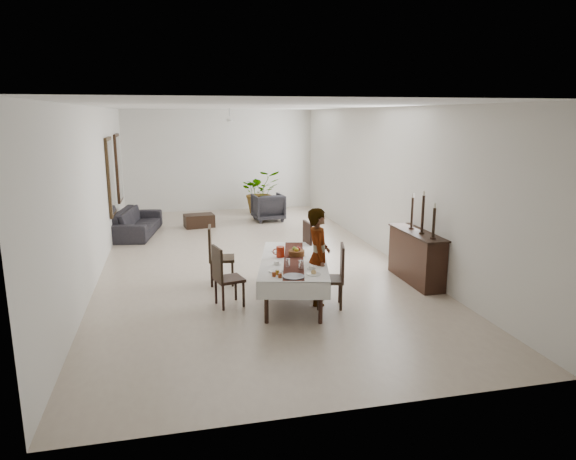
{
  "coord_description": "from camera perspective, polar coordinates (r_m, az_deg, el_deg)",
  "views": [
    {
      "loc": [
        -1.59,
        -10.58,
        3.04
      ],
      "look_at": [
        0.4,
        -1.98,
        1.05
      ],
      "focal_mm": 32.0,
      "sensor_mm": 36.0,
      "label": 1
    }
  ],
  "objects": [
    {
      "name": "chair_right_far_leg_br",
      "position": [
        9.8,
        -0.43,
        -3.98
      ],
      "size": [
        0.05,
        0.05,
        0.46
      ],
      "primitive_type": "cylinder",
      "rotation": [
        0.0,
        0.0,
        0.05
      ],
      "color": "black",
      "rests_on": "floor"
    },
    {
      "name": "chair_right_near_leg_fr",
      "position": [
        8.55,
        5.75,
        -6.66
      ],
      "size": [
        0.05,
        0.05,
        0.43
      ],
      "primitive_type": "cylinder",
      "rotation": [
        0.0,
        0.0,
        -0.26
      ],
      "color": "black",
      "rests_on": "floor"
    },
    {
      "name": "serving_tray",
      "position": [
        7.61,
        0.62,
        -5.19
      ],
      "size": [
        0.33,
        0.33,
        0.02
      ],
      "primitive_type": "cylinder",
      "color": "#3C3C41",
      "rests_on": "tablecloth_top"
    },
    {
      "name": "candlestick_far_candle",
      "position": [
        9.77,
        13.73,
        3.75
      ],
      "size": [
        0.04,
        0.04,
        0.08
      ],
      "primitive_type": "cylinder",
      "color": "beige",
      "rests_on": "candlestick_far_shaft"
    },
    {
      "name": "chair_right_near_leg_bl",
      "position": [
        8.2,
        3.41,
        -7.48
      ],
      "size": [
        0.05,
        0.05,
        0.43
      ],
      "primitive_type": "cylinder",
      "rotation": [
        0.0,
        0.0,
        -0.26
      ],
      "color": "black",
      "rests_on": "floor"
    },
    {
      "name": "plate_far_left",
      "position": [
        9.02,
        -1.2,
        -2.34
      ],
      "size": [
        0.22,
        0.22,
        0.01
      ],
      "primitive_type": "cylinder",
      "color": "white",
      "rests_on": "tablecloth_top"
    },
    {
      "name": "sideboard_body",
      "position": [
        9.79,
        14.05,
        -2.99
      ],
      "size": [
        0.41,
        1.53,
        0.92
      ],
      "primitive_type": "cube",
      "color": "black",
      "rests_on": "floor"
    },
    {
      "name": "mirror_frame_near",
      "position": [
        12.94,
        -19.11,
        5.62
      ],
      "size": [
        0.06,
        1.05,
        1.85
      ],
      "primitive_type": "cube",
      "color": "black",
      "rests_on": "wall_left"
    },
    {
      "name": "fruit_green",
      "position": [
        8.75,
        0.71,
        -2.09
      ],
      "size": [
        0.07,
        0.07,
        0.07
      ],
      "primitive_type": "sphere",
      "color": "olive",
      "rests_on": "fruit_basket"
    },
    {
      "name": "chair_right_far_leg_fr",
      "position": [
        9.9,
        1.68,
        -3.8
      ],
      "size": [
        0.05,
        0.05,
        0.46
      ],
      "primitive_type": "cylinder",
      "rotation": [
        0.0,
        0.0,
        0.05
      ],
      "color": "black",
      "rests_on": "floor"
    },
    {
      "name": "chair_right_far_seat",
      "position": [
        9.6,
        0.95,
        -2.74
      ],
      "size": [
        0.48,
        0.48,
        0.05
      ],
      "primitive_type": "cube",
      "rotation": [
        0.0,
        0.0,
        1.62
      ],
      "color": "black",
      "rests_on": "chair_right_far_leg_fl"
    },
    {
      "name": "fruit_red",
      "position": [
        8.74,
        1.13,
        -2.11
      ],
      "size": [
        0.08,
        0.08,
        0.08
      ],
      "primitive_type": "sphere",
      "color": "maroon",
      "rests_on": "fruit_basket"
    },
    {
      "name": "chair_left_far_leg_bl",
      "position": [
        9.69,
        -6.2,
        -4.26
      ],
      "size": [
        0.05,
        0.05,
        0.45
      ],
      "primitive_type": "cylinder",
      "rotation": [
        0.0,
        0.0,
        -0.11
      ],
      "color": "black",
      "rests_on": "floor"
    },
    {
      "name": "tablecloth_top",
      "position": [
        8.53,
        0.65,
        -3.31
      ],
      "size": [
        1.61,
        2.54,
        0.01
      ],
      "primitive_type": "cube",
      "rotation": [
        0.0,
        0.0,
        -0.24
      ],
      "color": "white",
      "rests_on": "dining_table_top"
    },
    {
      "name": "table_runner",
      "position": [
        8.53,
        0.65,
        -3.26
      ],
      "size": [
        0.86,
        2.29,
        0.0
      ],
      "primitive_type": "cube",
      "rotation": [
        0.0,
        0.0,
        -0.24
      ],
      "color": "#512017",
      "rests_on": "tablecloth_top"
    },
    {
      "name": "fan_blade_n",
      "position": [
        14.02,
        -6.66,
        12.05
      ],
      "size": [
        0.1,
        0.55,
        0.01
      ],
      "primitive_type": "cube",
      "color": "silver",
      "rests_on": "fan_hub"
    },
    {
      "name": "wall_right",
      "position": [
        11.62,
        10.39,
        5.38
      ],
      "size": [
        0.02,
        12.0,
        3.2
      ],
      "primitive_type": "cube",
      "color": "white",
      "rests_on": "floor"
    },
    {
      "name": "candlestick_mid_candle",
      "position": [
        9.4,
        14.87,
        3.97
      ],
      "size": [
        0.04,
        0.04,
        0.08
      ],
      "primitive_type": "cylinder",
      "color": "white",
      "rests_on": "candlestick_mid_shaft"
    },
    {
      "name": "candlestick_far_base",
      "position": [
        9.89,
        13.55,
        0.22
      ],
      "size": [
        0.1,
        0.1,
        0.03
      ],
      "primitive_type": "cylinder",
      "color": "black",
      "rests_on": "sideboard_top"
    },
    {
      "name": "chair_left_near_seat",
      "position": [
        8.38,
        -6.54,
        -5.45
      ],
      "size": [
        0.51,
        0.51,
        0.05
      ],
      "primitive_type": "cube",
      "rotation": [
        0.0,
        0.0,
        -1.33
      ],
      "color": "black",
      "rests_on": "chair_left_near_leg_fl"
    },
    {
      "name": "jam_jar_b",
      "position": [
        7.64,
        -1.57,
        -4.94
      ],
      "size": [
        0.06,
        0.06,
        0.07
      ],
      "primitive_type": "cylinder",
      "color": "maroon",
      "rests_on": "tablecloth_top"
    },
    {
      "name": "fan_blade_e",
      "position": [
        13.72,
        -5.0,
        12.08
      ],
      "size": [
        0.55,
        0.1,
        0.01
      ],
      "primitive_type": "cube",
      "color": "silver",
      "rests_on": "fan_hub"
    },
    {
      "name": "chair_right_near_leg_fl",
      "position": [
        8.22,
        5.91,
        -7.49
      ],
      "size": [
        0.05,
        0.05,
        0.43
      ],
      "primitive_type": "cylinder",
      "rotation": [
        0.0,
        0.0,
        -0.26
      ],
      "color": "black",
      "rests_on": "floor"
    },
    {
      "name": "chair_left_far_leg_br",
      "position": [
        9.34,
        -6.18,
        -4.93
      ],
      "size": [
        0.05,
        0.05,
        0.45
      ],
      "primitive_type": "cylinder",
      "rotation": [
        0.0,
        0.0,
        -0.11
      ],
      "color": "black",
      "rests_on": "floor"
    },
    {
      "name": "wine_glass_mid",
      "position": [
        8.03,
        -0.02,
        -3.72
      ],
      "size": [
        0.06,
        0.06,
        0.15
      ],
      "primitive_type": "cylinder",
      "color": "white",
      "rests_on": "tablecloth_top"
    },
    {
      "name": "potted_plant",
      "position": [
        16.11,
        -3.09,
        4.27
      ],
      "size": [
        1.3,
        1.15,
        1.36
      ],
      "primitive_type": "imported",
      "rotation": [
        0.0,
        0.0,
        0.07
      ],
      "color": "#2F5D25",
      "rests_on": "floor"
    },
    {
      "name": "candlestick_mid_shaft",
      "position": [
        9.46,
        14.75,
        1.74
      ],
      "size": [
        0.05,
        0.05,
        0.66
      ],
      "primitive_type": "cylinder",
      "color": "black",
      "rests_on": "candlestick_mid_base"
    },
    {
      "name": "wall_left",
      "position": [
        10.77,
        -20.48,
        4.22
      ],
      "size": [
        0.02,
        12.0,
        3.2
      ],
      "primitive_type": "cube",
      "color": "white",
      "rests_on": "floor"
    },
    {
      "name": "fan_blade_w",
      "position": [
        13.64,
        -7.98,
        12.0
      ],
      "size": [
        0.55,
        0.1,
        0.01
      ],
      "primitive_type": "cube",
      "color": "white",
      "rests_on": "fan_hub"
    },
    {
      "name": "teacup_left",
      "position": [
        8.22,
        -1.27,
        -3.69
      ],
      "size": [
        0.08,
        0.08,
        0.05
      ],
      "primitive_type": "cylinder",
      "color": "white",
      "rests_on": "saucer_left"
    },
    {
      "name": "chair_left_far_seat",
      "position": [
        9.45,
        -7.36,
        -3.16
      ],
      "size": [
        0.5,
        0.5,
        0.05
      ],
      "primitive_type": "cube",
      "rotation": [
        0.0,
        0.0,
        -1.69
      ],
      "color": "black",
      "rests_on": "chair_left_far_leg_fl"
    },
    {
      "name": "wall_front",
      "position": [
        5.06,
        5.88,
        -3.92
      ],
      "size": [
        6.0,
        0.02,
        3.2
      ],
      "primitive_type": "cube",
      "color": "white",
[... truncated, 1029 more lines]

